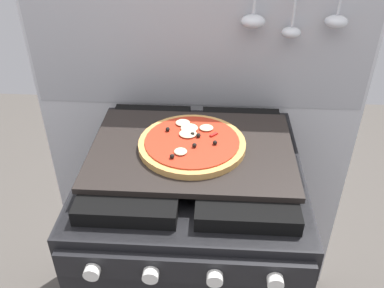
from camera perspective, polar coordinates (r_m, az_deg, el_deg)
kitchen_backsplash at (r=1.46m, az=0.91°, el=2.81°), size 1.10×0.09×1.55m
stove at (r=1.43m, az=-0.00°, el=-16.08°), size 0.60×0.64×0.90m
baking_tray at (r=1.12m, az=-0.00°, el=-0.77°), size 0.54×0.38×0.02m
pizza_left at (r=1.11m, az=0.02°, el=0.19°), size 0.29×0.29×0.03m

